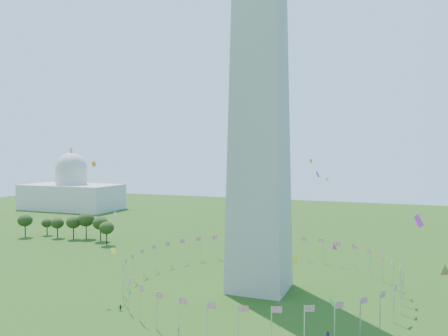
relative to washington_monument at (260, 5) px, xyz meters
The scene contains 5 objects.
washington_monument is the anchor object (origin of this frame).
flag_ring 80.00m from the washington_monument, 96.12° to the left, with size 80.24×80.24×9.00m.
capitol_building 230.40m from the washington_monument, 144.16° to the left, with size 70.00×35.00×46.00m, color beige, non-canonical shape.
kites_aloft 69.58m from the washington_monument, 63.68° to the right, with size 106.70×64.24×32.36m.
tree_line_west 136.46m from the washington_monument, 158.38° to the left, with size 55.17×16.00×12.26m.
Camera 1 is at (36.60, -74.94, 40.98)m, focal length 35.00 mm.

